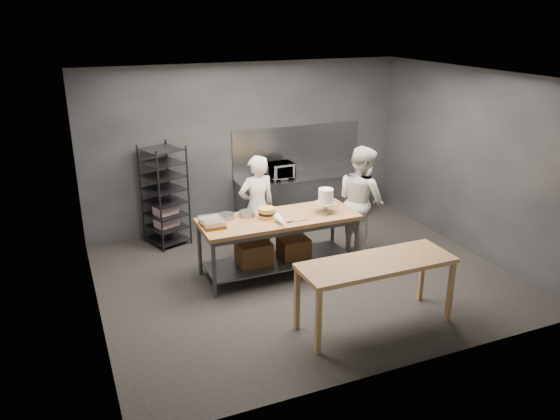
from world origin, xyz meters
The scene contains 16 objects.
ground centered at (0.00, 0.00, 0.00)m, with size 6.00×6.00×0.00m, color black.
back_wall centered at (0.00, 2.50, 1.50)m, with size 6.00×0.04×3.00m, color #4C4F54.
work_table centered at (-0.35, 0.29, 0.57)m, with size 2.40×0.90×0.92m.
near_counter centered at (0.24, -1.58, 0.81)m, with size 2.00×0.70×0.90m.
back_counter centered at (1.00, 2.18, 0.45)m, with size 2.60×0.60×0.90m.
splashback_panel centered at (1.00, 2.48, 1.35)m, with size 2.60×0.02×0.90m, color slate.
speed_rack centered at (-1.65, 2.10, 0.86)m, with size 0.79×0.82×1.75m.
chef_behind centered at (-0.39, 0.99, 0.86)m, with size 0.63×0.41×1.71m, color white.
chef_right centered at (1.23, 0.46, 0.91)m, with size 0.89×0.69×1.83m, color silver.
microwave centered at (0.49, 2.18, 1.05)m, with size 0.54×0.37×0.30m, color black.
frosted_cake_stand centered at (0.43, 0.19, 1.15)m, with size 0.34×0.34×0.38m.
layer_cake centered at (-0.48, 0.31, 1.00)m, with size 0.26×0.26×0.16m.
cake_pans centered at (-0.89, 0.51, 0.96)m, with size 0.57×0.26×0.07m.
piping_bag centered at (-0.40, -0.03, 0.98)m, with size 0.12×0.12×0.38m, color white.
offset_spatula centered at (-0.16, 0.01, 0.93)m, with size 0.36×0.02×0.02m.
pastry_clamshells centered at (-1.33, 0.31, 0.98)m, with size 0.32×0.41×0.11m.
Camera 1 is at (-3.25, -6.78, 3.82)m, focal length 35.00 mm.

